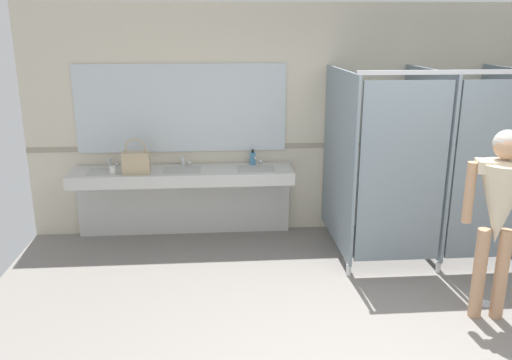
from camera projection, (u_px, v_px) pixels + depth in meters
The scene contains 11 objects.
ground_plane at pixel (420, 360), 4.07m from camera, with size 7.45×6.04×0.10m, color gray.
wall_back at pixel (344, 120), 6.34m from camera, with size 7.45×0.12×2.69m, color beige.
wall_back_tile_band at pixel (344, 145), 6.37m from camera, with size 7.45×0.01×0.06m, color #9E937F.
vanity_counter at pixel (183, 187), 6.15m from camera, with size 2.52×0.53×0.97m.
mirror_panel at pixel (181, 108), 6.08m from camera, with size 2.42×0.02×1.01m, color silver.
bathroom_stalls at pixel (474, 160), 5.57m from camera, with size 2.86×1.42×2.04m.
person_standing at pixel (500, 203), 4.30m from camera, with size 0.57×0.46×1.64m.
handbag at pixel (136, 162), 5.80m from camera, with size 0.30×0.14×0.40m.
soap_dispenser at pixel (253, 158), 6.20m from camera, with size 0.07×0.07×0.18m.
paper_cup at pixel (113, 170), 5.82m from camera, with size 0.07×0.07×0.08m, color white.
floor_drain_cover at pixel (485, 303), 4.79m from camera, with size 0.14×0.14×0.01m, color #B7BABF.
Camera 1 is at (-1.54, -3.41, 2.42)m, focal length 37.05 mm.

